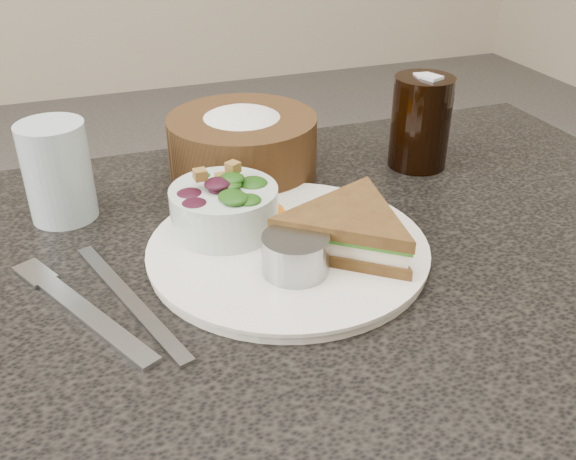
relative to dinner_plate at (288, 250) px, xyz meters
The scene contains 10 objects.
dinner_plate is the anchor object (origin of this frame).
sandwich 0.07m from the dinner_plate, 26.30° to the right, with size 0.16×0.16×0.04m, color brown, non-canonical shape.
salad_bowl 0.08m from the dinner_plate, 133.48° to the left, with size 0.11×0.11×0.07m, color #B5C5BC, non-canonical shape.
dressing_ramekin 0.06m from the dinner_plate, 101.80° to the right, with size 0.06×0.06×0.04m, color gray.
orange_wedge 0.08m from the dinner_plate, 94.95° to the left, with size 0.06×0.06×0.03m, color orange.
fork 0.21m from the dinner_plate, 169.91° to the right, with size 0.02×0.19×0.01m, color #ACAFB4.
knife 0.17m from the dinner_plate, behind, with size 0.01×0.22×0.00m, color #949597.
bread_basket 0.21m from the dinner_plate, 86.38° to the left, with size 0.19×0.19×0.11m, color #4A3219, non-canonical shape.
cola_glass 0.29m from the dinner_plate, 32.85° to the left, with size 0.08×0.08×0.13m, color black, non-canonical shape.
water_glass 0.27m from the dinner_plate, 141.79° to the left, with size 0.07×0.07×0.11m, color #ABBFC5.
Camera 1 is at (-0.20, -0.50, 1.11)m, focal length 40.00 mm.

